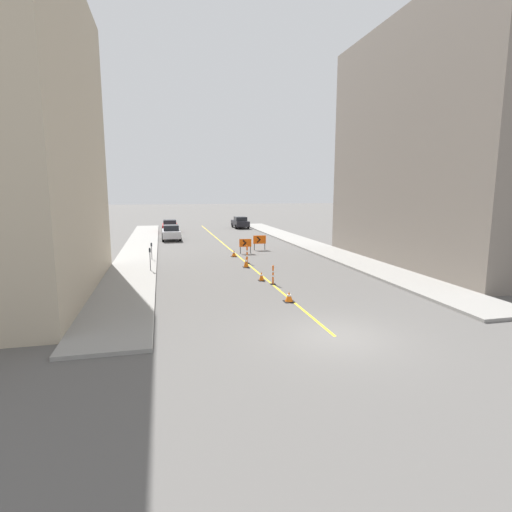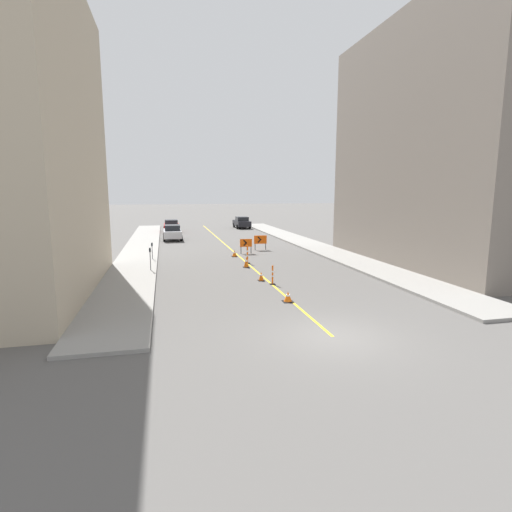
{
  "view_description": "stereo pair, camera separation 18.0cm",
  "coord_description": "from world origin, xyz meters",
  "px_view_note": "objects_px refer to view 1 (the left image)",
  "views": [
    {
      "loc": [
        -5.82,
        -12.41,
        5.06
      ],
      "look_at": [
        -0.05,
        11.91,
        1.0
      ],
      "focal_mm": 28.0,
      "sensor_mm": 36.0,
      "label": 1
    },
    {
      "loc": [
        -5.64,
        -12.45,
        5.06
      ],
      "look_at": [
        -0.05,
        11.91,
        1.0
      ],
      "focal_mm": 28.0,
      "sensor_mm": 36.0,
      "label": 2
    }
  ],
  "objects_px": {
    "traffic_cone_nearest": "(289,297)",
    "parking_meter_near_curb": "(150,255)",
    "delineator_post_rear": "(247,256)",
    "arrow_barricade_primary": "(245,243)",
    "arrow_barricade_secondary": "(260,240)",
    "parked_car_curb_mid": "(170,226)",
    "delineator_post_front": "(273,276)",
    "traffic_cone_second": "(262,276)",
    "traffic_cone_third": "(246,262)",
    "parked_car_curb_far": "(240,222)",
    "traffic_cone_fourth": "(234,253)",
    "parked_car_curb_near": "(171,232)",
    "parking_meter_far_curb": "(151,247)"
  },
  "relations": [
    {
      "from": "delineator_post_rear",
      "to": "arrow_barricade_primary",
      "type": "relative_size",
      "value": 1.06
    },
    {
      "from": "traffic_cone_third",
      "to": "arrow_barricade_secondary",
      "type": "bearing_deg",
      "value": 69.73
    },
    {
      "from": "arrow_barricade_secondary",
      "to": "parked_car_curb_mid",
      "type": "relative_size",
      "value": 0.29
    },
    {
      "from": "delineator_post_rear",
      "to": "arrow_barricade_secondary",
      "type": "distance_m",
      "value": 6.6
    },
    {
      "from": "arrow_barricade_secondary",
      "to": "parking_meter_near_curb",
      "type": "relative_size",
      "value": 0.89
    },
    {
      "from": "traffic_cone_second",
      "to": "parking_meter_near_curb",
      "type": "distance_m",
      "value": 7.38
    },
    {
      "from": "arrow_barricade_secondary",
      "to": "parked_car_curb_far",
      "type": "relative_size",
      "value": 0.29
    },
    {
      "from": "parked_car_curb_near",
      "to": "traffic_cone_fourth",
      "type": "bearing_deg",
      "value": -69.65
    },
    {
      "from": "parking_meter_near_curb",
      "to": "parking_meter_far_curb",
      "type": "distance_m",
      "value": 4.28
    },
    {
      "from": "traffic_cone_second",
      "to": "parking_meter_near_curb",
      "type": "xyz_separation_m",
      "value": [
        -6.24,
        3.84,
        0.9
      ]
    },
    {
      "from": "traffic_cone_fourth",
      "to": "parking_meter_near_curb",
      "type": "xyz_separation_m",
      "value": [
        -6.22,
        -4.92,
        0.9
      ]
    },
    {
      "from": "parking_meter_far_curb",
      "to": "delineator_post_rear",
      "type": "bearing_deg",
      "value": -20.55
    },
    {
      "from": "traffic_cone_second",
      "to": "delineator_post_front",
      "type": "bearing_deg",
      "value": -69.39
    },
    {
      "from": "traffic_cone_nearest",
      "to": "parking_meter_near_curb",
      "type": "xyz_separation_m",
      "value": [
        -6.4,
        8.41,
        0.92
      ]
    },
    {
      "from": "arrow_barricade_secondary",
      "to": "parking_meter_far_curb",
      "type": "relative_size",
      "value": 1.04
    },
    {
      "from": "arrow_barricade_primary",
      "to": "arrow_barricade_secondary",
      "type": "xyz_separation_m",
      "value": [
        1.63,
        1.72,
        0.03
      ]
    },
    {
      "from": "parked_car_curb_far",
      "to": "parking_meter_far_curb",
      "type": "xyz_separation_m",
      "value": [
        -11.42,
        -24.61,
        0.22
      ]
    },
    {
      "from": "traffic_cone_nearest",
      "to": "parked_car_curb_far",
      "type": "distance_m",
      "value": 37.64
    },
    {
      "from": "traffic_cone_fourth",
      "to": "delineator_post_front",
      "type": "bearing_deg",
      "value": -87.57
    },
    {
      "from": "arrow_barricade_secondary",
      "to": "parking_meter_far_curb",
      "type": "distance_m",
      "value": 9.74
    },
    {
      "from": "traffic_cone_fourth",
      "to": "parked_car_curb_near",
      "type": "bearing_deg",
      "value": 110.23
    },
    {
      "from": "arrow_barricade_secondary",
      "to": "parked_car_curb_far",
      "type": "distance_m",
      "value": 21.1
    },
    {
      "from": "delineator_post_rear",
      "to": "arrow_barricade_primary",
      "type": "xyz_separation_m",
      "value": [
        0.8,
        4.41,
        0.28
      ]
    },
    {
      "from": "traffic_cone_third",
      "to": "traffic_cone_fourth",
      "type": "height_order",
      "value": "traffic_cone_third"
    },
    {
      "from": "traffic_cone_second",
      "to": "traffic_cone_third",
      "type": "relative_size",
      "value": 0.73
    },
    {
      "from": "delineator_post_rear",
      "to": "parked_car_curb_far",
      "type": "height_order",
      "value": "parked_car_curb_far"
    },
    {
      "from": "traffic_cone_second",
      "to": "parked_car_curb_far",
      "type": "bearing_deg",
      "value": 81.01
    },
    {
      "from": "parking_meter_near_curb",
      "to": "traffic_cone_nearest",
      "type": "bearing_deg",
      "value": -52.72
    },
    {
      "from": "parked_car_curb_mid",
      "to": "traffic_cone_third",
      "type": "bearing_deg",
      "value": -79.0
    },
    {
      "from": "traffic_cone_fourth",
      "to": "parked_car_curb_far",
      "type": "xyz_separation_m",
      "value": [
        5.21,
        23.97,
        0.55
      ]
    },
    {
      "from": "parked_car_curb_far",
      "to": "parking_meter_near_curb",
      "type": "bearing_deg",
      "value": -112.54
    },
    {
      "from": "traffic_cone_fourth",
      "to": "parking_meter_near_curb",
      "type": "distance_m",
      "value": 7.98
    },
    {
      "from": "traffic_cone_fourth",
      "to": "traffic_cone_third",
      "type": "bearing_deg",
      "value": -89.95
    },
    {
      "from": "traffic_cone_third",
      "to": "delineator_post_front",
      "type": "height_order",
      "value": "delineator_post_front"
    },
    {
      "from": "traffic_cone_fourth",
      "to": "arrow_barricade_secondary",
      "type": "bearing_deg",
      "value": 46.95
    },
    {
      "from": "delineator_post_front",
      "to": "parking_meter_far_curb",
      "type": "distance_m",
      "value": 11.31
    },
    {
      "from": "traffic_cone_second",
      "to": "delineator_post_front",
      "type": "height_order",
      "value": "delineator_post_front"
    },
    {
      "from": "arrow_barricade_secondary",
      "to": "parked_car_curb_near",
      "type": "xyz_separation_m",
      "value": [
        -7.3,
        9.16,
        -0.07
      ]
    },
    {
      "from": "delineator_post_front",
      "to": "delineator_post_rear",
      "type": "xyz_separation_m",
      "value": [
        -0.03,
        6.67,
        0.11
      ]
    },
    {
      "from": "traffic_cone_third",
      "to": "traffic_cone_nearest",
      "type": "bearing_deg",
      "value": -88.79
    },
    {
      "from": "delineator_post_front",
      "to": "delineator_post_rear",
      "type": "bearing_deg",
      "value": 90.24
    },
    {
      "from": "traffic_cone_nearest",
      "to": "delineator_post_rear",
      "type": "distance_m",
      "value": 10.22
    },
    {
      "from": "delineator_post_front",
      "to": "parked_car_curb_near",
      "type": "height_order",
      "value": "parked_car_curb_near"
    },
    {
      "from": "traffic_cone_second",
      "to": "arrow_barricade_primary",
      "type": "xyz_separation_m",
      "value": [
        1.16,
        10.05,
        0.58
      ]
    },
    {
      "from": "traffic_cone_third",
      "to": "delineator_post_rear",
      "type": "xyz_separation_m",
      "value": [
        0.38,
        1.47,
        0.21
      ]
    },
    {
      "from": "delineator_post_front",
      "to": "arrow_barricade_secondary",
      "type": "xyz_separation_m",
      "value": [
        2.4,
        12.8,
        0.42
      ]
    },
    {
      "from": "delineator_post_rear",
      "to": "arrow_barricade_primary",
      "type": "bearing_deg",
      "value": 79.75
    },
    {
      "from": "arrow_barricade_primary",
      "to": "traffic_cone_fourth",
      "type": "bearing_deg",
      "value": -130.12
    },
    {
      "from": "traffic_cone_fourth",
      "to": "parked_car_curb_mid",
      "type": "relative_size",
      "value": 0.12
    },
    {
      "from": "delineator_post_rear",
      "to": "parked_car_curb_mid",
      "type": "distance_m",
      "value": 23.66
    }
  ]
}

